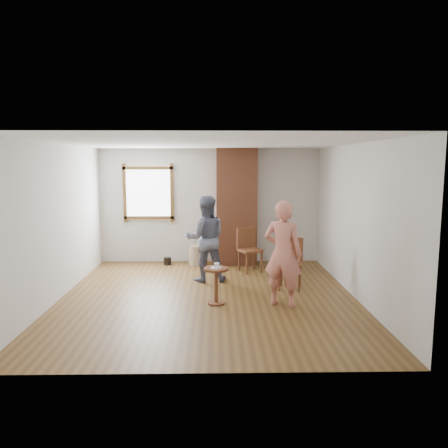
{
  "coord_description": "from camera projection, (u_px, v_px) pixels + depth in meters",
  "views": [
    {
      "loc": [
        0.13,
        -7.24,
        2.28
      ],
      "look_at": [
        0.29,
        0.8,
        1.15
      ],
      "focal_mm": 35.0,
      "sensor_mm": 36.0,
      "label": 1
    }
  ],
  "objects": [
    {
      "name": "cake_slice",
      "position": [
        217.0,
        266.0,
        7.03
      ],
      "size": [
        0.08,
        0.07,
        0.06
      ],
      "primitive_type": "cube",
      "color": "silver",
      "rests_on": "cake_plate"
    },
    {
      "name": "room_shell",
      "position": [
        205.0,
        189.0,
        7.83
      ],
      "size": [
        5.04,
        5.52,
        2.62
      ],
      "color": "silver",
      "rests_on": "ground"
    },
    {
      "name": "stoneware_crock",
      "position": [
        197.0,
        255.0,
        9.82
      ],
      "size": [
        0.39,
        0.39,
        0.44
      ],
      "primitive_type": "cylinder",
      "rotation": [
        0.0,
        0.0,
        0.15
      ],
      "color": "tan",
      "rests_on": "ground"
    },
    {
      "name": "dark_pot",
      "position": [
        167.0,
        261.0,
        9.83
      ],
      "size": [
        0.22,
        0.22,
        0.17
      ],
      "primitive_type": "cylinder",
      "rotation": [
        0.0,
        0.0,
        -0.43
      ],
      "color": "black",
      "rests_on": "ground"
    },
    {
      "name": "ground",
      "position": [
        208.0,
        297.0,
        7.48
      ],
      "size": [
        5.5,
        5.5,
        0.0
      ],
      "primitive_type": "plane",
      "color": "brown",
      "rests_on": "ground"
    },
    {
      "name": "brick_chimney",
      "position": [
        236.0,
        207.0,
        9.79
      ],
      "size": [
        0.9,
        0.5,
        2.6
      ],
      "primitive_type": "cube",
      "color": "#9E5638",
      "rests_on": "ground"
    },
    {
      "name": "dining_chair_right",
      "position": [
        291.0,
        260.0,
        7.96
      ],
      "size": [
        0.52,
        0.52,
        0.92
      ],
      "rotation": [
        0.0,
        0.0,
        -0.24
      ],
      "color": "brown",
      "rests_on": "ground"
    },
    {
      "name": "cake_plate",
      "position": [
        216.0,
        268.0,
        7.03
      ],
      "size": [
        0.18,
        0.18,
        0.01
      ],
      "primitive_type": "cylinder",
      "color": "white",
      "rests_on": "side_table"
    },
    {
      "name": "man",
      "position": [
        206.0,
        239.0,
        8.41
      ],
      "size": [
        0.88,
        0.72,
        1.66
      ],
      "primitive_type": "imported",
      "rotation": [
        0.0,
        0.0,
        3.26
      ],
      "color": "#131B35",
      "rests_on": "ground"
    },
    {
      "name": "side_table",
      "position": [
        216.0,
        280.0,
        7.06
      ],
      "size": [
        0.4,
        0.4,
        0.6
      ],
      "color": "brown",
      "rests_on": "ground"
    },
    {
      "name": "dining_chair_left",
      "position": [
        249.0,
        247.0,
        9.21
      ],
      "size": [
        0.57,
        0.57,
        0.93
      ],
      "rotation": [
        0.0,
        0.0,
        0.41
      ],
      "color": "brown",
      "rests_on": "ground"
    },
    {
      "name": "person_pink",
      "position": [
        283.0,
        253.0,
        6.93
      ],
      "size": [
        0.74,
        0.64,
        1.7
      ],
      "primitive_type": "imported",
      "rotation": [
        0.0,
        0.0,
        2.69
      ],
      "color": "#DA7F6D",
      "rests_on": "ground"
    }
  ]
}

